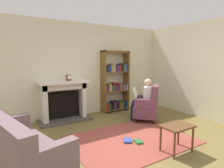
{
  "coord_description": "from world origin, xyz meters",
  "views": [
    {
      "loc": [
        -2.21,
        -2.6,
        1.62
      ],
      "look_at": [
        0.1,
        1.2,
        1.05
      ],
      "focal_mm": 29.7,
      "sensor_mm": 36.0,
      "label": 1
    }
  ],
  "objects_px": {
    "bookshelf": "(115,83)",
    "armchair_reading": "(148,105)",
    "seated_reader": "(144,98)",
    "mantel_clock": "(69,78)",
    "fireplace": "(64,99)",
    "sofa_floral": "(22,151)",
    "side_table": "(177,130)"
  },
  "relations": [
    {
      "from": "mantel_clock",
      "to": "side_table",
      "type": "height_order",
      "value": "mantel_clock"
    },
    {
      "from": "fireplace",
      "to": "seated_reader",
      "type": "xyz_separation_m",
      "value": [
        1.82,
        -1.19,
        0.05
      ]
    },
    {
      "from": "bookshelf",
      "to": "sofa_floral",
      "type": "xyz_separation_m",
      "value": [
        -2.92,
        -2.08,
        -0.58
      ]
    },
    {
      "from": "fireplace",
      "to": "armchair_reading",
      "type": "height_order",
      "value": "fireplace"
    },
    {
      "from": "fireplace",
      "to": "bookshelf",
      "type": "bearing_deg",
      "value": 1.23
    },
    {
      "from": "fireplace",
      "to": "bookshelf",
      "type": "relative_size",
      "value": 0.71
    },
    {
      "from": "seated_reader",
      "to": "mantel_clock",
      "type": "bearing_deg",
      "value": -77.37
    },
    {
      "from": "bookshelf",
      "to": "armchair_reading",
      "type": "distance_m",
      "value": 1.41
    },
    {
      "from": "sofa_floral",
      "to": "mantel_clock",
      "type": "bearing_deg",
      "value": -49.01
    },
    {
      "from": "seated_reader",
      "to": "side_table",
      "type": "height_order",
      "value": "seated_reader"
    },
    {
      "from": "fireplace",
      "to": "seated_reader",
      "type": "bearing_deg",
      "value": -33.12
    },
    {
      "from": "side_table",
      "to": "armchair_reading",
      "type": "bearing_deg",
      "value": 64.82
    },
    {
      "from": "side_table",
      "to": "bookshelf",
      "type": "bearing_deg",
      "value": 79.72
    },
    {
      "from": "seated_reader",
      "to": "sofa_floral",
      "type": "height_order",
      "value": "seated_reader"
    },
    {
      "from": "armchair_reading",
      "to": "side_table",
      "type": "relative_size",
      "value": 1.73
    },
    {
      "from": "fireplace",
      "to": "sofa_floral",
      "type": "relative_size",
      "value": 0.74
    },
    {
      "from": "mantel_clock",
      "to": "armchair_reading",
      "type": "bearing_deg",
      "value": -33.37
    },
    {
      "from": "fireplace",
      "to": "sofa_floral",
      "type": "xyz_separation_m",
      "value": [
        -1.23,
        -2.05,
        -0.25
      ]
    },
    {
      "from": "fireplace",
      "to": "side_table",
      "type": "relative_size",
      "value": 2.42
    },
    {
      "from": "bookshelf",
      "to": "seated_reader",
      "type": "height_order",
      "value": "bookshelf"
    },
    {
      "from": "bookshelf",
      "to": "armchair_reading",
      "type": "relative_size",
      "value": 1.97
    },
    {
      "from": "fireplace",
      "to": "side_table",
      "type": "height_order",
      "value": "fireplace"
    },
    {
      "from": "seated_reader",
      "to": "fireplace",
      "type": "bearing_deg",
      "value": -77.82
    },
    {
      "from": "fireplace",
      "to": "bookshelf",
      "type": "distance_m",
      "value": 1.72
    },
    {
      "from": "side_table",
      "to": "seated_reader",
      "type": "bearing_deg",
      "value": 68.42
    },
    {
      "from": "fireplace",
      "to": "armchair_reading",
      "type": "distance_m",
      "value": 2.29
    },
    {
      "from": "bookshelf",
      "to": "seated_reader",
      "type": "relative_size",
      "value": 1.68
    },
    {
      "from": "side_table",
      "to": "fireplace",
      "type": "bearing_deg",
      "value": 112.57
    },
    {
      "from": "sofa_floral",
      "to": "side_table",
      "type": "relative_size",
      "value": 3.26
    },
    {
      "from": "fireplace",
      "to": "bookshelf",
      "type": "height_order",
      "value": "bookshelf"
    },
    {
      "from": "mantel_clock",
      "to": "armchair_reading",
      "type": "xyz_separation_m",
      "value": [
        1.77,
        -1.17,
        -0.73
      ]
    },
    {
      "from": "bookshelf",
      "to": "side_table",
      "type": "relative_size",
      "value": 3.42
    }
  ]
}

